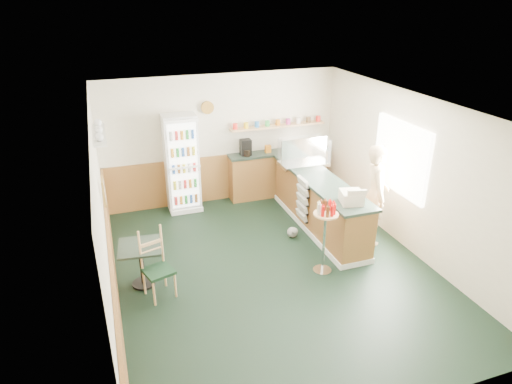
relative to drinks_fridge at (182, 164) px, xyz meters
name	(u,v)px	position (x,y,z in m)	size (l,w,h in m)	color
ground	(273,269)	(0.92, -2.74, -1.00)	(6.00, 6.00, 0.00)	black
room_envelope	(245,169)	(0.70, -2.01, 0.52)	(5.04, 6.02, 2.72)	beige
service_counter	(319,206)	(2.27, -1.67, -0.54)	(0.68, 3.01, 1.01)	olive
back_counter	(278,171)	(2.11, 0.06, -0.45)	(2.24, 0.42, 1.69)	olive
drinks_fridge	(182,164)	(0.00, 0.00, 0.00)	(0.66, 0.54, 2.00)	white
display_case	(304,152)	(2.27, -0.91, 0.28)	(0.96, 0.50, 0.54)	silver
cash_register	(351,197)	(2.27, -2.77, 0.11)	(0.34, 0.36, 0.20)	beige
shopkeeper	(376,194)	(2.97, -2.43, -0.09)	(0.61, 0.44, 1.82)	tan
condiment_stand	(325,225)	(1.67, -3.05, -0.16)	(0.39, 0.39, 1.22)	silver
newspaper_rack	(302,199)	(1.92, -1.67, -0.35)	(0.09, 0.42, 0.84)	black
cafe_table	(141,258)	(-1.13, -2.48, -0.51)	(0.70, 0.70, 0.69)	black
cafe_chair	(157,261)	(-0.92, -2.76, -0.44)	(0.50, 0.50, 1.07)	black
dog_doorstop	(293,232)	(1.65, -1.88, -0.89)	(0.20, 0.25, 0.24)	gray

